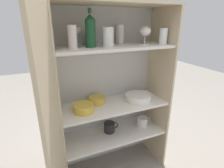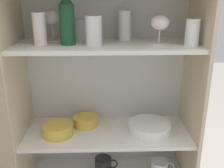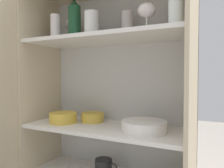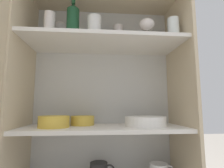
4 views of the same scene
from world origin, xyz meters
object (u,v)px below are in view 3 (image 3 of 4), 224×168
object	(u,v)px
serving_bowl_small	(92,117)
wine_bottle	(74,19)
mixing_bowl_large	(63,117)
coffee_mug_primary	(104,167)
plate_stack_white	(144,126)

from	to	relation	value
serving_bowl_small	wine_bottle	bearing A→B (deg)	-122.64
mixing_bowl_large	coffee_mug_primary	xyz separation A→B (m)	(0.24, 0.06, -0.28)
plate_stack_white	mixing_bowl_large	world-z (taller)	mixing_bowl_large
plate_stack_white	serving_bowl_small	xyz separation A→B (m)	(-0.35, 0.09, 0.00)
plate_stack_white	coffee_mug_primary	size ratio (longest dim) A/B	1.65
wine_bottle	coffee_mug_primary	xyz separation A→B (m)	(0.16, 0.05, -0.83)
wine_bottle	serving_bowl_small	xyz separation A→B (m)	(0.06, 0.09, -0.56)
plate_stack_white	serving_bowl_small	bearing A→B (deg)	165.93
plate_stack_white	coffee_mug_primary	world-z (taller)	plate_stack_white
plate_stack_white	serving_bowl_small	size ratio (longest dim) A/B	1.65
coffee_mug_primary	mixing_bowl_large	bearing A→B (deg)	-165.49
mixing_bowl_large	serving_bowl_small	world-z (taller)	mixing_bowl_large
mixing_bowl_large	coffee_mug_primary	distance (m)	0.37
serving_bowl_small	coffee_mug_primary	world-z (taller)	serving_bowl_small
coffee_mug_primary	serving_bowl_small	bearing A→B (deg)	158.42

